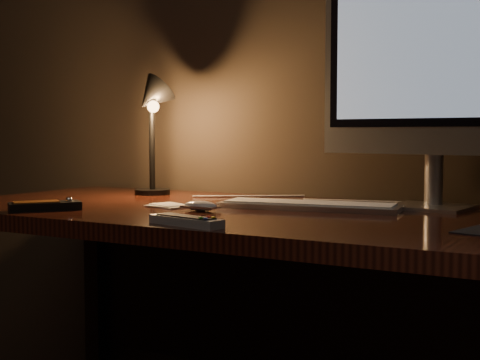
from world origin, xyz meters
The scene contains 9 objects.
desk centered at (0.00, 1.93, 0.62)m, with size 1.60×0.75×0.75m.
monitor centered at (0.42, 2.08, 1.11)m, with size 0.58×0.19×0.61m.
keyboard centered at (0.16, 1.94, 0.76)m, with size 0.45×0.13×0.02m, color silver.
mouse centered at (-0.05, 1.77, 0.76)m, with size 0.09×0.05×0.02m, color white.
media_remote centered at (-0.39, 1.59, 0.76)m, with size 0.15×0.17×0.03m.
tv_remote centered at (0.06, 1.53, 0.76)m, with size 0.18×0.08×0.02m.
papers centered at (-0.18, 1.81, 0.75)m, with size 0.11×0.08×0.01m, color white.
desk_lamp centered at (-0.40, 2.04, 1.00)m, with size 0.17×0.19×0.37m.
cable centered at (0.05, 2.13, 0.75)m, with size 0.01×0.01×0.64m, color white.
Camera 1 is at (0.82, 0.40, 0.94)m, focal length 50.00 mm.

